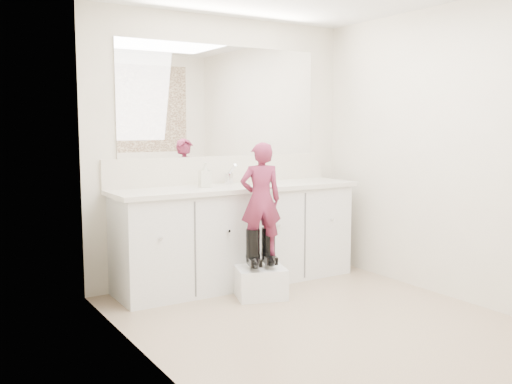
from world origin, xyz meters
TOP-DOWN VIEW (x-y plane):
  - floor at (0.00, 0.00)m, footprint 3.00×3.00m
  - wall_back at (0.00, 1.50)m, footprint 2.60×0.00m
  - wall_left at (-1.30, 0.00)m, footprint 0.00×3.00m
  - wall_right at (1.30, 0.00)m, footprint 0.00×3.00m
  - vanity_cabinet at (0.00, 1.23)m, footprint 2.20×0.55m
  - countertop at (0.00, 1.21)m, footprint 2.28×0.58m
  - backsplash at (0.00, 1.49)m, footprint 2.28×0.03m
  - mirror at (0.00, 1.49)m, footprint 2.00×0.02m
  - faucet at (0.00, 1.38)m, footprint 0.08×0.08m
  - cup at (0.17, 1.25)m, footprint 0.12×0.12m
  - soap_bottle at (-0.30, 1.26)m, footprint 0.11×0.11m
  - step_stool at (-0.05, 0.75)m, footprint 0.48×0.44m
  - boot_left at (-0.13, 0.75)m, footprint 0.18×0.25m
  - boot_right at (0.02, 0.75)m, footprint 0.18×0.25m
  - toddler at (-0.05, 0.75)m, footprint 0.39×0.32m
  - toothbrush at (0.02, 0.75)m, footprint 0.13×0.05m

SIDE VIEW (x-z plane):
  - floor at x=0.00m, z-range 0.00..0.00m
  - step_stool at x=-0.05m, z-range 0.00..0.25m
  - boot_left at x=-0.13m, z-range 0.25..0.58m
  - boot_right at x=0.02m, z-range 0.25..0.58m
  - vanity_cabinet at x=0.00m, z-range 0.00..0.85m
  - toddler at x=-0.05m, z-range 0.35..1.29m
  - countertop at x=0.00m, z-range 0.85..0.89m
  - toothbrush at x=0.02m, z-range 0.87..0.93m
  - cup at x=0.17m, z-range 0.89..0.99m
  - faucet at x=0.00m, z-range 0.89..0.99m
  - soap_bottle at x=-0.30m, z-range 0.89..1.11m
  - backsplash at x=0.00m, z-range 0.89..1.14m
  - wall_back at x=0.00m, z-range -0.10..2.50m
  - wall_left at x=-1.30m, z-range -0.30..2.70m
  - wall_right at x=1.30m, z-range -0.30..2.70m
  - mirror at x=0.00m, z-range 1.14..2.14m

